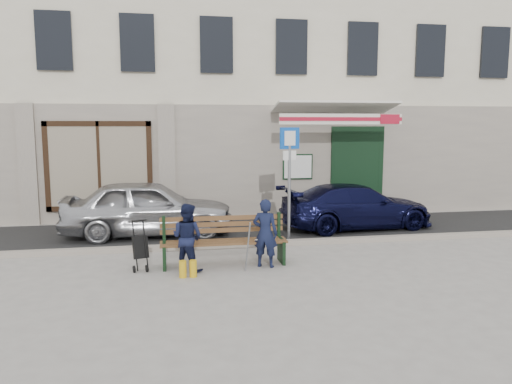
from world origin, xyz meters
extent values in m
plane|color=#9E9991|center=(0.00, 0.00, 0.00)|extent=(80.00, 80.00, 0.00)
cube|color=#282828|center=(0.00, 3.10, 0.01)|extent=(60.00, 3.20, 0.01)
cube|color=#9E9384|center=(0.00, 1.50, 0.06)|extent=(60.00, 0.18, 0.12)
cube|color=beige|center=(0.00, 8.50, 5.00)|extent=(20.00, 7.00, 10.00)
cube|color=#9E9384|center=(0.00, 4.96, 1.60)|extent=(20.00, 0.12, 3.20)
cube|color=maroon|center=(-3.20, 5.02, 1.55)|extent=(2.50, 0.12, 2.00)
cube|color=black|center=(4.10, 4.88, 1.30)|extent=(1.60, 0.10, 2.60)
cube|color=black|center=(4.10, 5.35, 1.20)|extent=(1.25, 0.90, 2.40)
cube|color=white|center=(2.30, 4.85, 1.45)|extent=(0.80, 0.03, 0.65)
cube|color=white|center=(3.20, 4.62, 3.08)|extent=(3.40, 1.72, 0.42)
cube|color=white|center=(3.20, 3.77, 2.80)|extent=(3.40, 0.05, 0.28)
cube|color=#A9142A|center=(3.20, 3.74, 2.80)|extent=(3.40, 0.02, 0.10)
imported|color=#B1B2B6|center=(-1.86, 3.02, 0.68)|extent=(4.03, 1.65, 1.37)
imported|color=black|center=(3.37, 2.99, 0.57)|extent=(4.08, 1.97, 1.15)
cylinder|color=gray|center=(1.34, 1.95, 1.25)|extent=(0.07, 0.07, 2.50)
cube|color=#0C4BB5|center=(1.34, 1.95, 2.35)|extent=(0.47, 0.15, 0.48)
cube|color=white|center=(1.34, 1.92, 2.35)|extent=(0.27, 0.09, 0.33)
cube|color=white|center=(1.34, 1.95, 1.97)|extent=(0.32, 0.11, 0.21)
cube|color=brown|center=(-0.36, 0.20, 0.45)|extent=(2.40, 0.50, 0.04)
cube|color=brown|center=(-0.36, 0.48, 0.74)|extent=(2.40, 0.10, 0.36)
cube|color=black|center=(-1.48, 0.20, 0.23)|extent=(0.06, 0.50, 0.45)
cube|color=black|center=(0.76, 0.20, 0.23)|extent=(0.06, 0.50, 0.45)
cube|color=white|center=(0.39, 0.10, 0.48)|extent=(0.34, 0.25, 0.11)
cylinder|color=gray|center=(-0.01, -0.47, 0.50)|extent=(0.07, 0.34, 0.96)
cylinder|color=gold|center=(-1.16, -0.45, 0.15)|extent=(0.13, 0.13, 0.30)
cylinder|color=gold|center=(-0.98, -0.45, 0.15)|extent=(0.13, 0.13, 0.30)
imported|color=#121833|center=(0.39, -0.04, 0.65)|extent=(0.56, 0.47, 1.30)
imported|color=#131835|center=(-1.06, -0.05, 0.63)|extent=(0.77, 0.74, 1.25)
cylinder|color=black|center=(-2.02, -0.01, 0.07)|extent=(0.07, 0.13, 0.13)
cylinder|color=black|center=(-1.79, -0.01, 0.07)|extent=(0.07, 0.13, 0.13)
cube|color=black|center=(-1.91, 0.18, 0.42)|extent=(0.32, 0.30, 0.44)
cylinder|color=black|center=(-1.91, 0.29, 0.90)|extent=(0.24, 0.10, 0.02)
camera|label=1|loc=(-1.35, -9.01, 2.68)|focal=35.00mm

